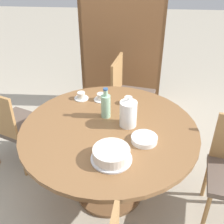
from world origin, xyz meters
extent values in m
plane|color=#B2A893|center=(0.00, 0.00, 0.00)|extent=(14.00, 14.00, 0.00)
cylinder|color=brown|center=(0.00, 0.00, 0.01)|extent=(0.59, 0.59, 0.03)
cylinder|color=brown|center=(0.00, 0.00, 0.35)|extent=(0.12, 0.12, 0.64)
cylinder|color=brown|center=(0.00, 0.00, 0.69)|extent=(1.38, 1.38, 0.04)
cylinder|color=#A87A47|center=(-0.68, 0.47, 0.20)|extent=(0.03, 0.03, 0.41)
cylinder|color=#A87A47|center=(-1.01, 0.61, 0.20)|extent=(0.03, 0.03, 0.41)
cylinder|color=#A87A47|center=(-0.82, 0.14, 0.20)|extent=(0.03, 0.03, 0.41)
cube|color=brown|center=(-0.91, 0.38, 0.43)|extent=(0.55, 0.55, 0.04)
cylinder|color=#A87A47|center=(0.76, -0.34, 0.20)|extent=(0.03, 0.03, 0.41)
cylinder|color=#A87A47|center=(0.83, 0.01, 0.20)|extent=(0.03, 0.03, 0.41)
cylinder|color=#A87A47|center=(0.34, 0.76, 0.20)|extent=(0.03, 0.03, 0.41)
cylinder|color=#A87A47|center=(0.41, 1.11, 0.20)|extent=(0.03, 0.03, 0.41)
cylinder|color=#A87A47|center=(-0.02, 0.83, 0.20)|extent=(0.03, 0.03, 0.41)
cylinder|color=#A87A47|center=(0.05, 1.18, 0.20)|extent=(0.03, 0.03, 0.41)
cube|color=brown|center=(0.20, 0.97, 0.43)|extent=(0.49, 0.49, 0.04)
cube|color=#A87A47|center=(0.00, 1.01, 0.65)|extent=(0.10, 0.40, 0.41)
cube|color=brown|center=(0.49, 1.55, 0.88)|extent=(0.04, 0.28, 1.77)
cube|color=brown|center=(-0.44, 1.55, 0.88)|extent=(0.04, 0.28, 1.77)
cube|color=brown|center=(0.03, 1.42, 0.88)|extent=(0.97, 0.02, 1.77)
cube|color=brown|center=(0.03, 1.55, 0.02)|extent=(0.90, 0.27, 0.04)
cube|color=brown|center=(0.03, 1.55, 0.59)|extent=(0.90, 0.27, 0.04)
cube|color=brown|center=(0.03, 1.55, 1.18)|extent=(0.90, 0.27, 0.04)
cube|color=beige|center=(0.28, 1.53, 0.23)|extent=(0.40, 0.21, 0.38)
cube|color=teal|center=(-0.22, 1.53, 0.24)|extent=(0.40, 0.21, 0.41)
cube|color=teal|center=(0.31, 1.53, 0.80)|extent=(0.33, 0.21, 0.39)
cube|color=#28703D|center=(-0.26, 1.53, 0.83)|extent=(0.33, 0.21, 0.45)
cylinder|color=white|center=(0.14, 0.06, 0.81)|extent=(0.13, 0.13, 0.21)
cone|color=white|center=(0.14, 0.06, 0.92)|extent=(0.12, 0.12, 0.02)
sphere|color=white|center=(0.14, 0.06, 0.94)|extent=(0.02, 0.02, 0.02)
cylinder|color=#99C6A3|center=(-0.04, 0.16, 0.80)|extent=(0.08, 0.08, 0.19)
cylinder|color=#99C6A3|center=(-0.04, 0.16, 0.92)|extent=(0.03, 0.03, 0.05)
cylinder|color=#2D5184|center=(-0.04, 0.16, 0.96)|extent=(0.04, 0.04, 0.01)
cylinder|color=silver|center=(0.04, -0.35, 0.71)|extent=(0.28, 0.28, 0.01)
cylinder|color=silver|center=(0.04, -0.35, 0.75)|extent=(0.25, 0.25, 0.08)
cylinder|color=silver|center=(-0.29, 0.43, 0.71)|extent=(0.13, 0.13, 0.01)
cylinder|color=silver|center=(-0.29, 0.43, 0.74)|extent=(0.07, 0.07, 0.06)
cylinder|color=silver|center=(0.14, 0.38, 0.71)|extent=(0.13, 0.13, 0.01)
cylinder|color=silver|center=(0.14, 0.38, 0.74)|extent=(0.07, 0.07, 0.06)
cylinder|color=silver|center=(-0.11, 0.42, 0.71)|extent=(0.13, 0.13, 0.01)
cylinder|color=silver|center=(-0.11, 0.42, 0.74)|extent=(0.07, 0.07, 0.06)
cylinder|color=white|center=(0.27, -0.14, 0.71)|extent=(0.19, 0.19, 0.01)
cylinder|color=white|center=(0.27, -0.14, 0.72)|extent=(0.19, 0.19, 0.01)
cylinder|color=white|center=(0.27, -0.14, 0.73)|extent=(0.19, 0.19, 0.01)
cylinder|color=white|center=(0.27, -0.14, 0.74)|extent=(0.19, 0.19, 0.01)
camera|label=1|loc=(0.15, -1.73, 1.99)|focal=45.00mm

